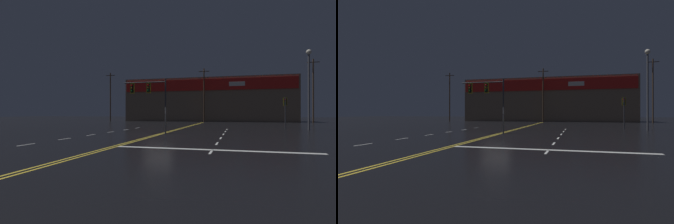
# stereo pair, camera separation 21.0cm
# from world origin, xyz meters

# --- Properties ---
(ground_plane) EXTENTS (200.00, 200.00, 0.00)m
(ground_plane) POSITION_xyz_m (0.00, 0.00, 0.00)
(ground_plane) COLOR black
(road_markings) EXTENTS (16.42, 60.00, 0.01)m
(road_markings) POSITION_xyz_m (1.14, -1.70, 0.00)
(road_markings) COLOR gold
(road_markings) RESTS_ON ground
(traffic_signal_median) EXTENTS (4.22, 0.36, 5.07)m
(traffic_signal_median) POSITION_xyz_m (-1.48, 1.43, 3.85)
(traffic_signal_median) COLOR #38383D
(traffic_signal_median) RESTS_ON ground
(traffic_signal_corner_northeast) EXTENTS (0.42, 0.36, 3.76)m
(traffic_signal_corner_northeast) POSITION_xyz_m (12.25, 12.05, 2.77)
(traffic_signal_corner_northeast) COLOR #38383D
(traffic_signal_corner_northeast) RESTS_ON ground
(streetlight_near_right) EXTENTS (0.56, 0.56, 8.87)m
(streetlight_near_right) POSITION_xyz_m (14.27, 9.68, 5.71)
(streetlight_near_right) COLOR #59595E
(streetlight_near_right) RESTS_ON ground
(building_backdrop) EXTENTS (37.12, 10.23, 9.60)m
(building_backdrop) POSITION_xyz_m (0.00, 39.10, 4.82)
(building_backdrop) COLOR #7A6651
(building_backdrop) RESTS_ON ground
(utility_pole_row) EXTENTS (44.62, 0.26, 12.12)m
(utility_pole_row) POSITION_xyz_m (0.02, 33.08, 5.96)
(utility_pole_row) COLOR #4C3828
(utility_pole_row) RESTS_ON ground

